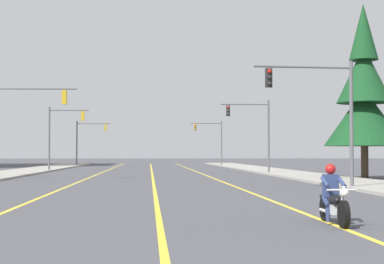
{
  "coord_description": "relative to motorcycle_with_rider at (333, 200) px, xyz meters",
  "views": [
    {
      "loc": [
        -0.09,
        -5.84,
        1.72
      ],
      "look_at": [
        1.75,
        19.91,
        2.63
      ],
      "focal_mm": 56.51,
      "sensor_mm": 36.0,
      "label": 1
    }
  ],
  "objects": [
    {
      "name": "traffic_signal_far_right",
      "position": [
        4.27,
        68.06,
        3.48
      ],
      "size": [
        4.36,
        0.37,
        6.2
      ],
      "color": "#56565B",
      "rests_on": "ground"
    },
    {
      "name": "conifer_tree_right_verge_far",
      "position": [
        10.1,
        25.51,
        4.89
      ],
      "size": [
        5.43,
        5.43,
        11.95
      ],
      "color": "#423023",
      "rests_on": "ground"
    },
    {
      "name": "traffic_signal_near_left",
      "position": [
        -12.84,
        24.73,
        3.55
      ],
      "size": [
        5.44,
        0.44,
        6.2
      ],
      "color": "#56565B",
      "rests_on": "ground"
    },
    {
      "name": "lane_stripe_right",
      "position": [
        -0.02,
        36.46,
        -0.58
      ],
      "size": [
        0.16,
        100.0,
        0.01
      ],
      "primitive_type": "cube",
      "color": "yellow",
      "rests_on": "ground"
    },
    {
      "name": "traffic_signal_mid_right",
      "position": [
        4.45,
        35.86,
        3.46
      ],
      "size": [
        4.11,
        0.37,
        6.2
      ],
      "color": "#56565B",
      "rests_on": "ground"
    },
    {
      "name": "motorcycle_with_rider",
      "position": [
        0.0,
        0.0,
        0.0
      ],
      "size": [
        0.7,
        2.19,
        1.46
      ],
      "color": "black",
      "rests_on": "ground"
    },
    {
      "name": "sidewalk_kerb_right",
      "position": [
        7.07,
        31.46,
        -0.52
      ],
      "size": [
        4.4,
        110.0,
        0.14
      ],
      "primitive_type": "cube",
      "color": "#9E998E",
      "rests_on": "ground"
    },
    {
      "name": "traffic_signal_near_right",
      "position": [
        3.9,
        13.99,
        3.51
      ],
      "size": [
        4.89,
        0.58,
        6.2
      ],
      "color": "#56565B",
      "rests_on": "ground"
    },
    {
      "name": "lane_stripe_center",
      "position": [
        -4.19,
        36.46,
        -0.58
      ],
      "size": [
        0.16,
        100.0,
        0.01
      ],
      "primitive_type": "cube",
      "color": "yellow",
      "rests_on": "ground"
    },
    {
      "name": "traffic_signal_mid_left",
      "position": [
        -12.93,
        44.06,
        3.44
      ],
      "size": [
        3.82,
        0.37,
        6.2
      ],
      "color": "#56565B",
      "rests_on": "ground"
    },
    {
      "name": "lane_stripe_left",
      "position": [
        -8.65,
        36.46,
        -0.58
      ],
      "size": [
        0.16,
        100.0,
        0.01
      ],
      "primitive_type": "cube",
      "color": "yellow",
      "rests_on": "ground"
    },
    {
      "name": "traffic_signal_far_left",
      "position": [
        -13.09,
        70.05,
        3.5
      ],
      "size": [
        4.74,
        0.37,
        6.2
      ],
      "color": "#56565B",
      "rests_on": "ground"
    }
  ]
}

